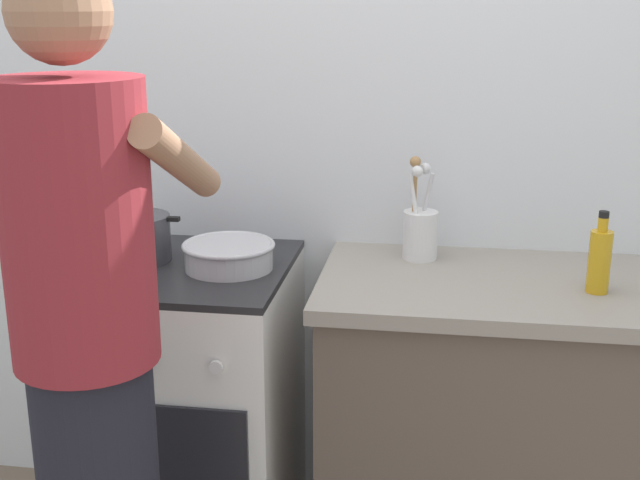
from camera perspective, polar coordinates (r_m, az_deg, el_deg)
name	(u,v)px	position (r m, az deg, el deg)	size (l,w,h in m)	color
back_wall	(388,128)	(2.51, 4.74, 7.76)	(3.20, 0.10, 2.50)	silver
countertop	(496,431)	(2.43, 12.14, -12.80)	(1.00, 0.60, 0.90)	brown
stove_range	(189,409)	(2.53, -9.09, -11.49)	(0.60, 0.62, 0.90)	white
pot	(137,238)	(2.41, -12.60, 0.15)	(0.26, 0.19, 0.13)	#38383D
mixing_bowl	(229,254)	(2.30, -6.35, -0.98)	(0.26, 0.26, 0.08)	#B7B7BC
utensil_crock	(420,230)	(2.38, 6.96, 0.73)	(0.10, 0.10, 0.30)	silver
oil_bottle	(600,260)	(2.20, 18.82, -1.29)	(0.06, 0.06, 0.21)	gold
person	(91,375)	(1.82, -15.59, -9.01)	(0.41, 0.50, 1.70)	black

